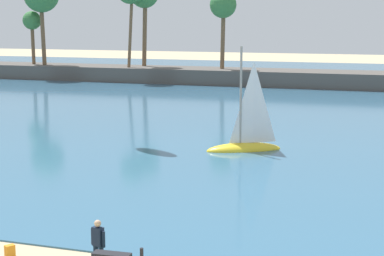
% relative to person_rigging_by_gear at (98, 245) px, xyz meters
% --- Properties ---
extents(sea, '(220.00, 93.42, 0.06)m').
position_rel_person_rigging_by_gear_xyz_m(sea, '(1.70, 48.12, -0.86)').
color(sea, '#33607F').
rests_on(sea, ground).
extents(palm_headland, '(114.88, 6.06, 12.79)m').
position_rel_person_rigging_by_gear_xyz_m(palm_headland, '(-1.05, 54.83, 2.56)').
color(palm_headland, '#514C47').
rests_on(palm_headland, ground).
extents(person_rigging_by_gear, '(0.53, 0.29, 1.67)m').
position_rel_person_rigging_by_gear_xyz_m(person_rigging_by_gear, '(0.00, 0.00, 0.00)').
color(person_rigging_by_gear, '#141E33').
rests_on(person_rigging_by_gear, ground).
extents(backpack_spare, '(0.37, 0.36, 0.44)m').
position_rel_person_rigging_by_gear_xyz_m(backpack_spare, '(-3.25, 0.20, -0.69)').
color(backpack_spare, orange).
rests_on(backpack_spare, ground).
extents(sailboat_mid_bay, '(4.52, 3.36, 6.44)m').
position_rel_person_rigging_by_gear_xyz_m(sailboat_mid_bay, '(0.19, 18.65, -0.25)').
color(sailboat_mid_bay, yellow).
rests_on(sailboat_mid_bay, sea).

